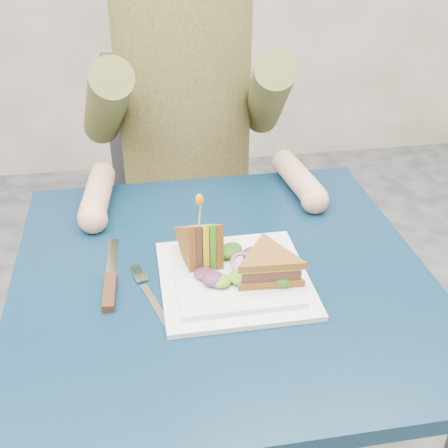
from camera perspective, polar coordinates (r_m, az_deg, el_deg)
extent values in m
cube|color=#081E30|center=(1.03, -0.26, -5.50)|extent=(0.75, 0.75, 0.03)
cylinder|color=#595B5E|center=(1.52, -14.51, -10.32)|extent=(0.04, 0.04, 0.70)
cylinder|color=#595B5E|center=(1.57, 9.51, -7.88)|extent=(0.04, 0.04, 0.70)
cube|color=#47474C|center=(1.67, -3.57, -0.59)|extent=(0.42, 0.40, 0.04)
cube|color=#47474C|center=(1.71, -4.55, 9.70)|extent=(0.42, 0.03, 0.46)
cylinder|color=#47474C|center=(1.67, -8.87, -11.08)|extent=(0.02, 0.02, 0.43)
cylinder|color=#47474C|center=(1.70, 3.50, -9.80)|extent=(0.02, 0.02, 0.43)
cylinder|color=#47474C|center=(1.94, -9.23, -4.29)|extent=(0.02, 0.02, 0.43)
cylinder|color=#47474C|center=(1.96, 1.32, -3.30)|extent=(0.02, 0.02, 0.43)
cylinder|color=brown|center=(1.47, -4.03, 12.97)|extent=(0.34, 0.34, 0.52)
cylinder|color=brown|center=(1.37, -11.91, 11.69)|extent=(0.15, 0.39, 0.31)
cylinder|color=tan|center=(1.24, -12.73, 2.95)|extent=(0.08, 0.20, 0.06)
sphere|color=tan|center=(1.16, -13.17, 0.49)|extent=(0.06, 0.06, 0.06)
cylinder|color=brown|center=(1.41, 4.45, 12.81)|extent=(0.15, 0.39, 0.31)
cylinder|color=tan|center=(1.29, 7.59, 4.61)|extent=(0.08, 0.20, 0.06)
sphere|color=tan|center=(1.21, 9.21, 2.40)|extent=(0.06, 0.06, 0.06)
cube|color=white|center=(1.00, 1.05, -5.59)|extent=(0.26, 0.26, 0.01)
cube|color=white|center=(0.99, 1.06, -5.13)|extent=(0.21, 0.21, 0.01)
cube|color=silver|center=(0.96, -7.04, -8.11)|extent=(0.04, 0.11, 0.00)
cube|color=silver|center=(1.01, -8.42, -5.42)|extent=(0.03, 0.03, 0.00)
cube|color=silver|center=(1.03, -9.26, -4.68)|extent=(0.01, 0.03, 0.00)
cube|color=silver|center=(1.03, -8.99, -4.62)|extent=(0.01, 0.03, 0.00)
cube|color=silver|center=(1.04, -8.73, -4.56)|extent=(0.01, 0.03, 0.00)
cube|color=silver|center=(1.04, -8.46, -4.49)|extent=(0.01, 0.03, 0.00)
cube|color=silver|center=(1.07, -11.31, -3.52)|extent=(0.02, 0.14, 0.00)
cube|color=black|center=(0.99, -11.54, -6.74)|extent=(0.02, 0.10, 0.01)
cylinder|color=silver|center=(1.00, -11.53, -5.54)|extent=(0.01, 0.01, 0.00)
cylinder|color=silver|center=(0.96, -11.64, -7.33)|extent=(0.01, 0.01, 0.00)
cylinder|color=tan|center=(0.97, -2.47, 1.03)|extent=(0.01, 0.01, 0.06)
ellipsoid|color=orange|center=(0.95, -2.51, 2.48)|extent=(0.01, 0.01, 0.02)
torus|color=#9E4C7A|center=(0.99, 1.87, -3.94)|extent=(0.04, 0.04, 0.02)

